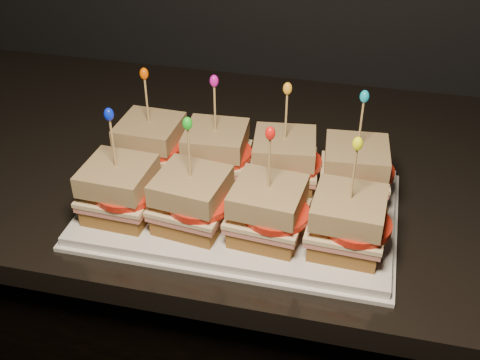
# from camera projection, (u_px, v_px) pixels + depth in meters

# --- Properties ---
(cabinet) EXTENTS (2.38, 0.59, 0.86)m
(cabinet) POSITION_uv_depth(u_px,v_px,m) (208.00, 343.00, 1.23)
(cabinet) COLOR black
(cabinet) RESTS_ON ground
(granite_slab) EXTENTS (2.42, 0.63, 0.03)m
(granite_slab) POSITION_uv_depth(u_px,v_px,m) (200.00, 160.00, 0.98)
(granite_slab) COLOR black
(granite_slab) RESTS_ON cabinet
(platter) EXTENTS (0.42, 0.26, 0.02)m
(platter) POSITION_uv_depth(u_px,v_px,m) (240.00, 207.00, 0.83)
(platter) COLOR white
(platter) RESTS_ON granite_slab
(platter_rim) EXTENTS (0.43, 0.27, 0.01)m
(platter_rim) POSITION_uv_depth(u_px,v_px,m) (240.00, 211.00, 0.84)
(platter_rim) COLOR white
(platter_rim) RESTS_ON granite_slab
(sandwich_0_bread_bot) EXTENTS (0.09, 0.09, 0.02)m
(sandwich_0_bread_bot) POSITION_uv_depth(u_px,v_px,m) (152.00, 159.00, 0.90)
(sandwich_0_bread_bot) COLOR brown
(sandwich_0_bread_bot) RESTS_ON platter
(sandwich_0_ham) EXTENTS (0.09, 0.09, 0.01)m
(sandwich_0_ham) POSITION_uv_depth(u_px,v_px,m) (152.00, 150.00, 0.89)
(sandwich_0_ham) COLOR #BF6156
(sandwich_0_ham) RESTS_ON sandwich_0_bread_bot
(sandwich_0_cheese) EXTENTS (0.10, 0.09, 0.01)m
(sandwich_0_cheese) POSITION_uv_depth(u_px,v_px,m) (151.00, 146.00, 0.88)
(sandwich_0_cheese) COLOR beige
(sandwich_0_cheese) RESTS_ON sandwich_0_ham
(sandwich_0_tomato) EXTENTS (0.08, 0.08, 0.01)m
(sandwich_0_tomato) POSITION_uv_depth(u_px,v_px,m) (157.00, 145.00, 0.87)
(sandwich_0_tomato) COLOR red
(sandwich_0_tomato) RESTS_ON sandwich_0_cheese
(sandwich_0_bread_top) EXTENTS (0.09, 0.09, 0.03)m
(sandwich_0_bread_top) POSITION_uv_depth(u_px,v_px,m) (150.00, 131.00, 0.87)
(sandwich_0_bread_top) COLOR brown
(sandwich_0_bread_top) RESTS_ON sandwich_0_tomato
(sandwich_0_pick) EXTENTS (0.00, 0.00, 0.09)m
(sandwich_0_pick) POSITION_uv_depth(u_px,v_px,m) (147.00, 103.00, 0.84)
(sandwich_0_pick) COLOR tan
(sandwich_0_pick) RESTS_ON sandwich_0_bread_top
(sandwich_0_frill) EXTENTS (0.01, 0.01, 0.02)m
(sandwich_0_frill) POSITION_uv_depth(u_px,v_px,m) (144.00, 74.00, 0.82)
(sandwich_0_frill) COLOR #E75101
(sandwich_0_frill) RESTS_ON sandwich_0_pick
(sandwich_1_bread_bot) EXTENTS (0.09, 0.09, 0.02)m
(sandwich_1_bread_bot) POSITION_uv_depth(u_px,v_px,m) (216.00, 167.00, 0.88)
(sandwich_1_bread_bot) COLOR brown
(sandwich_1_bread_bot) RESTS_ON platter
(sandwich_1_ham) EXTENTS (0.10, 0.09, 0.01)m
(sandwich_1_ham) POSITION_uv_depth(u_px,v_px,m) (216.00, 159.00, 0.87)
(sandwich_1_ham) COLOR #BF6156
(sandwich_1_ham) RESTS_ON sandwich_1_bread_bot
(sandwich_1_cheese) EXTENTS (0.10, 0.09, 0.01)m
(sandwich_1_cheese) POSITION_uv_depth(u_px,v_px,m) (216.00, 154.00, 0.86)
(sandwich_1_cheese) COLOR beige
(sandwich_1_cheese) RESTS_ON sandwich_1_ham
(sandwich_1_tomato) EXTENTS (0.08, 0.08, 0.01)m
(sandwich_1_tomato) POSITION_uv_depth(u_px,v_px,m) (223.00, 153.00, 0.85)
(sandwich_1_tomato) COLOR red
(sandwich_1_tomato) RESTS_ON sandwich_1_cheese
(sandwich_1_bread_top) EXTENTS (0.09, 0.09, 0.03)m
(sandwich_1_bread_top) POSITION_uv_depth(u_px,v_px,m) (216.00, 139.00, 0.85)
(sandwich_1_bread_top) COLOR brown
(sandwich_1_bread_top) RESTS_ON sandwich_1_tomato
(sandwich_1_pick) EXTENTS (0.00, 0.00, 0.09)m
(sandwich_1_pick) POSITION_uv_depth(u_px,v_px,m) (215.00, 111.00, 0.82)
(sandwich_1_pick) COLOR tan
(sandwich_1_pick) RESTS_ON sandwich_1_bread_top
(sandwich_1_frill) EXTENTS (0.01, 0.01, 0.02)m
(sandwich_1_frill) POSITION_uv_depth(u_px,v_px,m) (214.00, 81.00, 0.80)
(sandwich_1_frill) COLOR #D411A2
(sandwich_1_frill) RESTS_ON sandwich_1_pick
(sandwich_2_bread_bot) EXTENTS (0.09, 0.09, 0.02)m
(sandwich_2_bread_bot) POSITION_uv_depth(u_px,v_px,m) (283.00, 176.00, 0.86)
(sandwich_2_bread_bot) COLOR brown
(sandwich_2_bread_bot) RESTS_ON platter
(sandwich_2_ham) EXTENTS (0.10, 0.10, 0.01)m
(sandwich_2_ham) POSITION_uv_depth(u_px,v_px,m) (284.00, 167.00, 0.85)
(sandwich_2_ham) COLOR #BF6156
(sandwich_2_ham) RESTS_ON sandwich_2_bread_bot
(sandwich_2_cheese) EXTENTS (0.10, 0.10, 0.01)m
(sandwich_2_cheese) POSITION_uv_depth(u_px,v_px,m) (284.00, 163.00, 0.85)
(sandwich_2_cheese) COLOR beige
(sandwich_2_cheese) RESTS_ON sandwich_2_ham
(sandwich_2_tomato) EXTENTS (0.08, 0.08, 0.01)m
(sandwich_2_tomato) POSITION_uv_depth(u_px,v_px,m) (292.00, 162.00, 0.83)
(sandwich_2_tomato) COLOR red
(sandwich_2_tomato) RESTS_ON sandwich_2_cheese
(sandwich_2_bread_top) EXTENTS (0.09, 0.09, 0.03)m
(sandwich_2_bread_top) POSITION_uv_depth(u_px,v_px,m) (285.00, 147.00, 0.83)
(sandwich_2_bread_top) COLOR brown
(sandwich_2_bread_top) RESTS_ON sandwich_2_tomato
(sandwich_2_pick) EXTENTS (0.00, 0.00, 0.09)m
(sandwich_2_pick) POSITION_uv_depth(u_px,v_px,m) (286.00, 119.00, 0.81)
(sandwich_2_pick) COLOR tan
(sandwich_2_pick) RESTS_ON sandwich_2_bread_top
(sandwich_2_frill) EXTENTS (0.01, 0.01, 0.02)m
(sandwich_2_frill) POSITION_uv_depth(u_px,v_px,m) (287.00, 88.00, 0.78)
(sandwich_2_frill) COLOR #FAA121
(sandwich_2_frill) RESTS_ON sandwich_2_pick
(sandwich_3_bread_bot) EXTENTS (0.09, 0.09, 0.02)m
(sandwich_3_bread_bot) POSITION_uv_depth(u_px,v_px,m) (353.00, 185.00, 0.84)
(sandwich_3_bread_bot) COLOR brown
(sandwich_3_bread_bot) RESTS_ON platter
(sandwich_3_ham) EXTENTS (0.10, 0.10, 0.01)m
(sandwich_3_ham) POSITION_uv_depth(u_px,v_px,m) (354.00, 176.00, 0.83)
(sandwich_3_ham) COLOR #BF6156
(sandwich_3_ham) RESTS_ON sandwich_3_bread_bot
(sandwich_3_cheese) EXTENTS (0.10, 0.10, 0.01)m
(sandwich_3_cheese) POSITION_uv_depth(u_px,v_px,m) (355.00, 172.00, 0.83)
(sandwich_3_cheese) COLOR beige
(sandwich_3_cheese) RESTS_ON sandwich_3_ham
(sandwich_3_tomato) EXTENTS (0.08, 0.08, 0.01)m
(sandwich_3_tomato) POSITION_uv_depth(u_px,v_px,m) (364.00, 171.00, 0.82)
(sandwich_3_tomato) COLOR red
(sandwich_3_tomato) RESTS_ON sandwich_3_cheese
(sandwich_3_bread_top) EXTENTS (0.09, 0.09, 0.03)m
(sandwich_3_bread_top) POSITION_uv_depth(u_px,v_px,m) (357.00, 156.00, 0.81)
(sandwich_3_bread_top) COLOR brown
(sandwich_3_bread_top) RESTS_ON sandwich_3_tomato
(sandwich_3_pick) EXTENTS (0.00, 0.00, 0.09)m
(sandwich_3_pick) POSITION_uv_depth(u_px,v_px,m) (360.00, 127.00, 0.79)
(sandwich_3_pick) COLOR tan
(sandwich_3_pick) RESTS_ON sandwich_3_bread_top
(sandwich_3_frill) EXTENTS (0.01, 0.01, 0.02)m
(sandwich_3_frill) POSITION_uv_depth(u_px,v_px,m) (364.00, 96.00, 0.76)
(sandwich_3_frill) COLOR #12A8CB
(sandwich_3_frill) RESTS_ON sandwich_3_pick
(sandwich_4_bread_bot) EXTENTS (0.09, 0.09, 0.02)m
(sandwich_4_bread_bot) POSITION_uv_depth(u_px,v_px,m) (122.00, 206.00, 0.80)
(sandwich_4_bread_bot) COLOR brown
(sandwich_4_bread_bot) RESTS_ON platter
(sandwich_4_ham) EXTENTS (0.09, 0.09, 0.01)m
(sandwich_4_ham) POSITION_uv_depth(u_px,v_px,m) (120.00, 196.00, 0.79)
(sandwich_4_ham) COLOR #BF6156
(sandwich_4_ham) RESTS_ON sandwich_4_bread_bot
(sandwich_4_cheese) EXTENTS (0.10, 0.09, 0.01)m
(sandwich_4_cheese) POSITION_uv_depth(u_px,v_px,m) (120.00, 192.00, 0.79)
(sandwich_4_cheese) COLOR beige
(sandwich_4_cheese) RESTS_ON sandwich_4_ham
(sandwich_4_tomato) EXTENTS (0.08, 0.08, 0.01)m
(sandwich_4_tomato) POSITION_uv_depth(u_px,v_px,m) (126.00, 191.00, 0.78)
(sandwich_4_tomato) COLOR red
(sandwich_4_tomato) RESTS_ON sandwich_4_cheese
(sandwich_4_bread_top) EXTENTS (0.09, 0.09, 0.03)m
(sandwich_4_bread_top) POSITION_uv_depth(u_px,v_px,m) (117.00, 176.00, 0.77)
(sandwich_4_bread_top) COLOR brown
(sandwich_4_bread_top) RESTS_ON sandwich_4_tomato
(sandwich_4_pick) EXTENTS (0.00, 0.00, 0.09)m
(sandwich_4_pick) POSITION_uv_depth(u_px,v_px,m) (113.00, 146.00, 0.75)
(sandwich_4_pick) COLOR tan
(sandwich_4_pick) RESTS_ON sandwich_4_bread_top
(sandwich_4_frill) EXTENTS (0.01, 0.01, 0.02)m
(sandwich_4_frill) POSITION_uv_depth(u_px,v_px,m) (109.00, 114.00, 0.72)
(sandwich_4_frill) COLOR #0920E2
(sandwich_4_frill) RESTS_ON sandwich_4_pick
(sandwich_5_bread_bot) EXTENTS (0.09, 0.09, 0.02)m
(sandwich_5_bread_bot) POSITION_uv_depth(u_px,v_px,m) (193.00, 216.00, 0.78)
(sandwich_5_bread_bot) COLOR brown
(sandwich_5_bread_bot) RESTS_ON platter
(sandwich_5_ham) EXTENTS (0.10, 0.10, 0.01)m
(sandwich_5_ham) POSITION_uv_depth(u_px,v_px,m) (192.00, 207.00, 0.77)
(sandwich_5_ham) COLOR #BF6156
(sandwich_5_ham) RESTS_ON sandwich_5_bread_bot
(sandwich_5_cheese) EXTENTS (0.10, 0.10, 0.01)m
(sandwich_5_cheese) POSITION_uv_depth(u_px,v_px,m) (192.00, 203.00, 0.77)
(sandwich_5_cheese) COLOR beige
(sandwich_5_cheese) RESTS_ON sandwich_5_ham
(sandwich_5_tomato) EXTENTS (0.08, 0.08, 0.01)m
(sandwich_5_tomato) POSITION_uv_depth(u_px,v_px,m) (199.00, 202.00, 0.76)
(sandwich_5_tomato) COLOR red
(sandwich_5_tomato) RESTS_ON sandwich_5_cheese
(sandwich_5_bread_top) EXTENTS (0.09, 0.09, 0.03)m
(sandwich_5_bread_top) POSITION_uv_depth(u_px,v_px,m) (191.00, 186.00, 0.75)
(sandwich_5_bread_top) COLOR brown
(sandwich_5_bread_top) RESTS_ON sandwich_5_tomato
(sandwich_5_pick) EXTENTS (0.00, 0.00, 0.09)m
(sandwich_5_pick) POSITION_uv_depth(u_px,v_px,m) (189.00, 156.00, 0.73)
(sandwich_5_pick) COLOR tan
(sandwich_5_pick) RESTS_ON sandwich_5_bread_top
(sandwich_5_frill) EXTENTS (0.01, 0.01, 0.02)m
(sandwich_5_frill) POSITION_uv_depth(u_px,v_px,m) (187.00, 124.00, 0.70)
(sandwich_5_frill) COLOR green
(sandwich_5_frill) RESTS_ON sandwich_5_pick
(sandwich_6_bread_bot) EXTENTS (0.09, 0.09, 0.02)m
(sandwich_6_bread_bot) POSITION_uv_depth(u_px,v_px,m) (267.00, 227.00, 0.76)
(sandwich_6_bread_bot) COLOR brown
(sandwich_6_bread_bot) RESTS_ON platter
(sandwich_6_ham) EXTENTS (0.10, 0.10, 0.01)m
(sandwich_6_ham) POSITION_uv_depth(u_px,v_px,m) (267.00, 218.00, 0.75)
(sandwich_6_ham) COLOR #BF6156
(sandwich_6_ham) RESTS_ON sandwich_6_bread_bot
(sandwich_6_cheese) EXTENTS (0.10, 0.10, 0.01)m
(sandwich_6_cheese) POSITION_uv_depth(u_px,v_px,m) (268.00, 213.00, 0.75)
(sandwich_6_cheese) COLOR beige
(sandwich_6_cheese) RESTS_ON sandwich_6_ham
(sandwich_6_tomato) EXTENTS (0.08, 0.08, 0.01)m
(sandwich_6_tomato) POSITION_uv_depth(u_px,v_px,m) (276.00, 213.00, 0.74)
(sandwich_6_tomato) COLOR red
(sandwich_6_tomato) RESTS_ON sandwich_6_cheese
(sandwich_6_bread_top) EXTENTS (0.09, 0.09, 0.03)m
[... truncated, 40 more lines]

